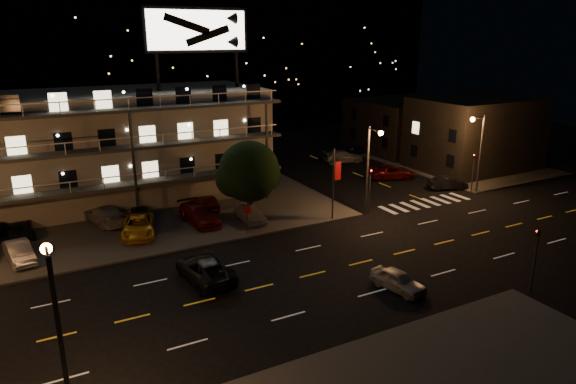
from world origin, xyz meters
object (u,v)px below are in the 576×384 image
tree (249,173)px  lot_car_2 (138,226)px  road_car_west (205,269)px  lot_car_7 (105,215)px  side_car_0 (448,183)px  road_car_east (398,280)px  lot_car_4 (251,213)px

tree → lot_car_2: (-9.43, 0.67, -3.36)m
lot_car_2 → road_car_west: (2.14, -9.82, -0.12)m
lot_car_7 → side_car_0: lot_car_7 is taller
road_car_east → lot_car_4: bearing=90.4°
side_car_0 → road_car_west: bearing=127.1°
lot_car_4 → lot_car_7: bearing=155.4°
lot_car_2 → road_car_west: 10.05m
side_car_0 → tree: bearing=108.9°
lot_car_4 → side_car_0: (22.39, -0.56, -0.21)m
road_car_west → lot_car_7: bearing=-78.5°
lot_car_4 → road_car_east: 15.92m
lot_car_4 → side_car_0: lot_car_4 is taller
road_car_west → side_car_0: bearing=-170.0°
lot_car_7 → lot_car_4: bearing=140.0°
lot_car_7 → road_car_west: bearing=91.9°
lot_car_4 → road_car_east: lot_car_4 is taller
lot_car_2 → lot_car_4: size_ratio=1.24×
lot_car_4 → road_car_west: lot_car_4 is taller
lot_car_4 → road_car_east: (3.26, -15.58, -0.23)m
lot_car_2 → side_car_0: size_ratio=1.31×
lot_car_2 → lot_car_7: 4.39m
side_car_0 → road_car_east: bearing=150.3°
lot_car_7 → road_car_west: 14.35m
lot_car_2 → lot_car_4: (9.23, -1.36, -0.01)m
lot_car_7 → side_car_0: size_ratio=1.32×
side_car_0 → lot_car_4: bearing=110.7°
lot_car_7 → road_car_east: lot_car_7 is taller
tree → lot_car_2: tree is taller
lot_car_2 → tree: bearing=10.4°
lot_car_2 → side_car_0: (31.61, -1.93, -0.22)m
tree → lot_car_7: tree is taller
lot_car_2 → lot_car_7: size_ratio=0.99×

